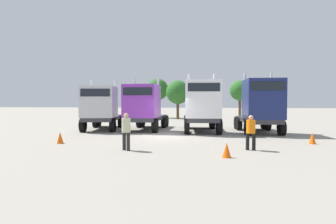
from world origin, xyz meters
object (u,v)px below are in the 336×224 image
at_px(semi_truck_white, 202,106).
at_px(traffic_cone_near, 312,138).
at_px(semi_truck_purple, 144,107).
at_px(semi_truck_navy, 261,106).
at_px(visitor_in_hivis, 251,130).
at_px(traffic_cone_mid, 227,150).
at_px(traffic_cone_far, 60,138).
at_px(visitor_with_camera, 126,129).
at_px(semi_truck_silver, 101,107).

bearing_deg(semi_truck_white, traffic_cone_near, 46.57).
xyz_separation_m(semi_truck_purple, semi_truck_white, (4.46, -0.48, 0.08)).
distance_m(semi_truck_navy, visitor_in_hivis, 7.28).
xyz_separation_m(traffic_cone_mid, traffic_cone_far, (-8.60, 2.36, 0.01)).
height_order(visitor_with_camera, traffic_cone_far, visitor_with_camera).
relative_size(visitor_in_hivis, traffic_cone_near, 2.69).
relative_size(visitor_with_camera, traffic_cone_mid, 2.87).
relative_size(visitor_in_hivis, traffic_cone_mid, 2.70).
relative_size(semi_truck_purple, semi_truck_white, 0.94).
xyz_separation_m(visitor_in_hivis, traffic_cone_far, (-9.77, 0.47, -0.61)).
distance_m(semi_truck_purple, traffic_cone_far, 7.77).
height_order(semi_truck_white, visitor_with_camera, semi_truck_white).
height_order(traffic_cone_near, traffic_cone_mid, traffic_cone_near).
height_order(traffic_cone_near, traffic_cone_far, traffic_cone_far).
xyz_separation_m(semi_truck_white, visitor_with_camera, (-3.11, -8.05, -0.95)).
bearing_deg(traffic_cone_far, semi_truck_navy, 29.95).
relative_size(semi_truck_silver, semi_truck_purple, 1.04).
relative_size(semi_truck_purple, semi_truck_navy, 1.07).
height_order(visitor_in_hivis, visitor_with_camera, visitor_with_camera).
xyz_separation_m(semi_truck_white, traffic_cone_far, (-7.26, -6.60, -1.62)).
height_order(visitor_with_camera, traffic_cone_near, visitor_with_camera).
height_order(semi_truck_silver, semi_truck_white, semi_truck_white).
bearing_deg(semi_truck_white, visitor_in_hivis, 13.42).
relative_size(visitor_with_camera, traffic_cone_far, 2.75).
bearing_deg(traffic_cone_far, semi_truck_purple, 68.39).
bearing_deg(semi_truck_purple, semi_truck_white, 83.30).
relative_size(semi_truck_silver, semi_truck_white, 0.98).
bearing_deg(visitor_with_camera, semi_truck_white, -170.33).
height_order(semi_truck_silver, traffic_cone_mid, semi_truck_silver).
bearing_deg(traffic_cone_mid, visitor_in_hivis, 58.25).
bearing_deg(visitor_with_camera, semi_truck_navy, 168.71).
height_order(semi_truck_navy, traffic_cone_far, semi_truck_navy).
bearing_deg(traffic_cone_mid, traffic_cone_near, 43.32).
bearing_deg(traffic_cone_mid, semi_truck_navy, 72.67).
bearing_deg(semi_truck_silver, visitor_with_camera, 19.11).
height_order(semi_truck_purple, visitor_with_camera, semi_truck_purple).
bearing_deg(traffic_cone_near, semi_truck_navy, 112.55).
height_order(semi_truck_silver, traffic_cone_far, semi_truck_silver).
xyz_separation_m(semi_truck_silver, traffic_cone_far, (0.59, -6.85, -1.50)).
relative_size(visitor_in_hivis, traffic_cone_far, 2.59).
xyz_separation_m(semi_truck_silver, visitor_in_hivis, (10.36, -7.32, -0.89)).
bearing_deg(semi_truck_navy, visitor_in_hivis, -17.30).
bearing_deg(semi_truck_purple, traffic_cone_mid, 30.96).
height_order(semi_truck_silver, semi_truck_navy, semi_truck_navy).
distance_m(visitor_with_camera, traffic_cone_far, 4.45).
relative_size(semi_truck_purple, visitor_with_camera, 3.68).
xyz_separation_m(visitor_with_camera, traffic_cone_far, (-4.15, 1.45, -0.68)).
height_order(semi_truck_white, semi_truck_navy, semi_truck_navy).
height_order(visitor_in_hivis, traffic_cone_near, visitor_in_hivis).
bearing_deg(semi_truck_navy, visitor_with_camera, -46.47).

